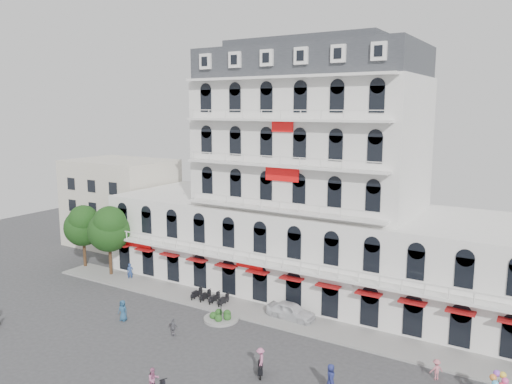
% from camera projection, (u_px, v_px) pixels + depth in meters
% --- Properties ---
extents(ground, '(120.00, 120.00, 0.00)m').
position_uv_depth(ground, '(208.00, 356.00, 38.84)').
color(ground, '#38383A').
rests_on(ground, ground).
extents(sidewalk, '(53.00, 4.00, 0.16)m').
position_uv_depth(sidewalk, '(266.00, 315.00, 46.41)').
color(sidewalk, gray).
rests_on(sidewalk, ground).
extents(main_building, '(45.00, 15.00, 25.80)m').
position_uv_depth(main_building, '(309.00, 196.00, 52.36)').
color(main_building, silver).
rests_on(main_building, ground).
extents(flank_building_west, '(14.00, 10.00, 12.00)m').
position_uv_depth(flank_building_west, '(121.00, 202.00, 70.06)').
color(flank_building_west, beige).
rests_on(flank_building_west, ground).
extents(traffic_island, '(3.20, 3.20, 1.60)m').
position_uv_depth(traffic_island, '(221.00, 317.00, 45.39)').
color(traffic_island, gray).
rests_on(traffic_island, ground).
extents(parked_scooter_row, '(4.40, 1.80, 1.10)m').
position_uv_depth(parked_scooter_row, '(210.00, 303.00, 49.51)').
color(parked_scooter_row, black).
rests_on(parked_scooter_row, ground).
extents(tree_west_outer, '(4.50, 4.48, 7.76)m').
position_uv_depth(tree_west_outer, '(83.00, 224.00, 59.65)').
color(tree_west_outer, '#382314').
rests_on(tree_west_outer, ground).
extents(tree_west_inner, '(4.76, 4.76, 8.25)m').
position_uv_depth(tree_west_inner, '(109.00, 228.00, 56.62)').
color(tree_west_inner, '#382314').
rests_on(tree_west_inner, ground).
extents(parked_car, '(4.69, 2.06, 1.57)m').
position_uv_depth(parked_car, '(291.00, 311.00, 45.52)').
color(parked_car, silver).
rests_on(parked_car, ground).
extents(rider_southwest, '(0.97, 1.58, 2.10)m').
position_uv_depth(rider_southwest, '(153.00, 382.00, 33.16)').
color(rider_southwest, black).
rests_on(rider_southwest, ground).
extents(rider_east, '(0.84, 1.64, 2.24)m').
position_uv_depth(rider_east, '(331.00, 380.00, 33.36)').
color(rider_east, maroon).
rests_on(rider_east, ground).
extents(rider_center, '(1.07, 1.53, 2.13)m').
position_uv_depth(rider_center, '(260.00, 361.00, 35.83)').
color(rider_center, black).
rests_on(rider_center, ground).
extents(pedestrian_left, '(1.01, 0.73, 1.92)m').
position_uv_depth(pedestrian_left, '(123.00, 310.00, 45.19)').
color(pedestrian_left, navy).
rests_on(pedestrian_left, ground).
extents(pedestrian_mid, '(0.96, 0.50, 1.56)m').
position_uv_depth(pedestrian_mid, '(173.00, 327.00, 42.11)').
color(pedestrian_mid, slate).
rests_on(pedestrian_mid, ground).
extents(pedestrian_right, '(1.10, 1.06, 1.50)m').
position_uv_depth(pedestrian_right, '(436.00, 369.00, 35.39)').
color(pedestrian_right, '#C96A78').
rests_on(pedestrian_right, ground).
extents(pedestrian_far, '(0.83, 0.81, 1.92)m').
position_uv_depth(pedestrian_far, '(130.00, 272.00, 55.87)').
color(pedestrian_far, navy).
rests_on(pedestrian_far, ground).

